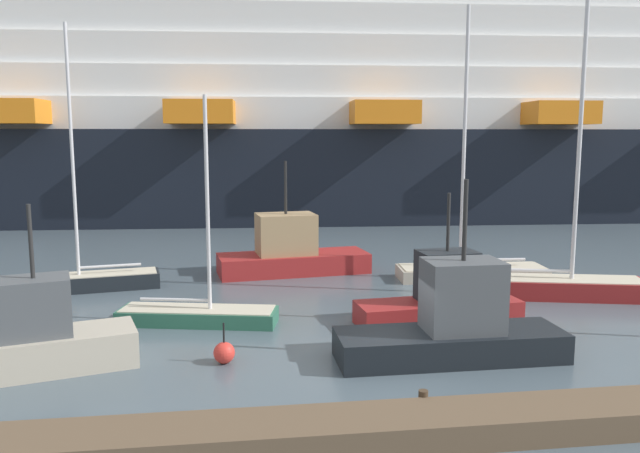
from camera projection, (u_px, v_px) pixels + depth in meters
ground_plane at (384, 363)px, 19.49m from camera, size 600.00×600.00×0.00m
dock_pier at (434, 425)px, 14.60m from camera, size 27.72×1.85×0.80m
sailboat_0 at (471, 268)px, 30.91m from camera, size 7.34×2.56×13.00m
sailboat_1 at (557, 283)px, 27.42m from camera, size 7.71×3.66×13.55m
sailboat_3 at (90, 278)px, 28.75m from camera, size 6.26×2.65×11.84m
sailboat_4 at (198, 313)px, 23.58m from camera, size 6.11×2.78×8.45m
fishing_boat_0 at (291, 252)px, 32.17m from camera, size 7.89×3.57×5.74m
fishing_boat_1 at (29, 341)px, 18.65m from camera, size 6.54×3.59×5.04m
fishing_boat_2 at (455, 326)px, 19.73m from camera, size 7.21×2.23×5.68m
fishing_boat_3 at (441, 299)px, 23.54m from camera, size 6.32×2.38×4.92m
channel_buoy_0 at (224, 353)px, 19.46m from camera, size 0.67×0.67×1.29m
cruise_ship at (211, 118)px, 55.89m from camera, size 136.96×27.78×26.54m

